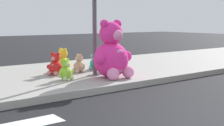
% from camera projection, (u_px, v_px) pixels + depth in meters
% --- Properties ---
extents(sidewalk, '(28.00, 4.40, 0.15)m').
position_uv_depth(sidewalk, '(47.00, 77.00, 8.38)').
color(sidewalk, '#9E9B93').
rests_on(sidewalk, ground_plane).
extents(sign_pole, '(0.56, 0.11, 3.20)m').
position_uv_depth(sign_pole, '(95.00, 10.00, 8.11)').
color(sign_pole, '#4C4C51').
rests_on(sign_pole, sidewalk).
extents(plush_pink_large, '(1.12, 0.99, 1.45)m').
position_uv_depth(plush_pink_large, '(112.00, 54.00, 7.86)').
color(plush_pink_large, '#F22D93').
rests_on(plush_pink_large, sidewalk).
extents(plush_tan, '(0.35, 0.40, 0.51)m').
position_uv_depth(plush_tan, '(79.00, 65.00, 8.70)').
color(plush_tan, tan).
rests_on(plush_tan, sidewalk).
extents(plush_lavender, '(0.52, 0.46, 0.68)m').
position_uv_depth(plush_lavender, '(110.00, 61.00, 8.93)').
color(plush_lavender, '#B28CD8').
rests_on(plush_lavender, sidewalk).
extents(plush_lime, '(0.40, 0.35, 0.52)m').
position_uv_depth(plush_lime, '(66.00, 71.00, 7.59)').
color(plush_lime, '#8CD133').
rests_on(plush_lime, sidewalk).
extents(plush_red, '(0.43, 0.42, 0.60)m').
position_uv_depth(plush_red, '(55.00, 66.00, 8.26)').
color(plush_red, red).
rests_on(plush_red, sidewalk).
extents(plush_teal, '(0.39, 0.38, 0.54)m').
position_uv_depth(plush_teal, '(95.00, 62.00, 9.19)').
color(plush_teal, teal).
rests_on(plush_teal, sidewalk).
extents(plush_yellow, '(0.46, 0.51, 0.66)m').
position_uv_depth(plush_yellow, '(62.00, 62.00, 8.79)').
color(plush_yellow, yellow).
rests_on(plush_yellow, sidewalk).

